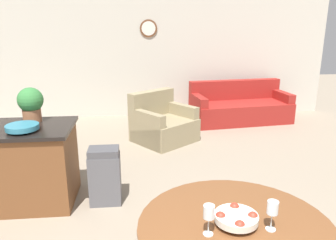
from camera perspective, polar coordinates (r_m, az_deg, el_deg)
wall_back at (r=7.28m, az=-3.60°, el=11.26°), size 8.00×0.09×2.70m
fruit_bowl at (r=2.24m, az=11.81°, el=-16.32°), size 0.28×0.28×0.10m
wine_glass_left at (r=2.08m, az=7.13°, el=-15.81°), size 0.07×0.07×0.20m
wine_glass_right at (r=2.20m, az=17.75°, el=-14.53°), size 0.07×0.07×0.20m
kitchen_island at (r=4.06m, az=-24.08°, el=-7.20°), size 1.18×0.80×0.91m
teal_bowl at (r=3.71m, az=-24.04°, el=-1.15°), size 0.33×0.33×0.08m
potted_plant at (r=4.02m, az=-22.80°, el=2.72°), size 0.28×0.28×0.39m
trash_bin at (r=3.83m, az=-10.93°, el=-9.54°), size 0.35×0.25×0.66m
couch at (r=7.11m, az=12.34°, el=2.09°), size 2.12×1.11×0.83m
armchair at (r=5.76m, az=-0.96°, el=-0.82°), size 1.26×1.25×0.85m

